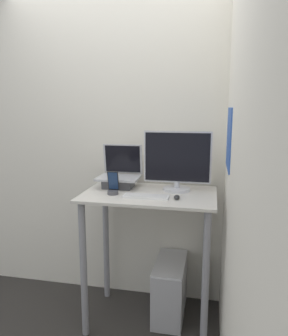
# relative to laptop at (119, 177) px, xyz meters

# --- Properties ---
(wall_back) EXTENTS (6.00, 0.05, 2.60)m
(wall_back) POSITION_rel_laptop_xyz_m (0.26, 0.25, 0.21)
(wall_back) COLOR silver
(wall_back) RESTS_ON ground_plane
(wall_side_right) EXTENTS (0.06, 6.00, 2.60)m
(wall_side_right) POSITION_rel_laptop_xyz_m (0.82, -0.44, 0.21)
(wall_side_right) COLOR silver
(wall_side_right) RESTS_ON ground_plane
(desk) EXTENTS (0.94, 0.60, 1.01)m
(desk) POSITION_rel_laptop_xyz_m (0.26, -0.14, -0.31)
(desk) COLOR beige
(desk) RESTS_ON ground_plane
(laptop) EXTENTS (0.31, 0.27, 0.32)m
(laptop) POSITION_rel_laptop_xyz_m (0.00, 0.00, 0.00)
(laptop) COLOR #4C4C51
(laptop) RESTS_ON desk
(monitor) EXTENTS (0.49, 0.20, 0.44)m
(monitor) POSITION_rel_laptop_xyz_m (0.44, -0.02, 0.13)
(monitor) COLOR silver
(monitor) RESTS_ON desk
(keyboard) EXTENTS (0.31, 0.10, 0.02)m
(keyboard) POSITION_rel_laptop_xyz_m (0.26, -0.26, -0.07)
(keyboard) COLOR white
(keyboard) RESTS_ON desk
(mouse) EXTENTS (0.04, 0.06, 0.03)m
(mouse) POSITION_rel_laptop_xyz_m (0.47, -0.26, -0.06)
(mouse) COLOR #262626
(mouse) RESTS_ON desk
(cell_phone) EXTENTS (0.08, 0.08, 0.16)m
(cell_phone) POSITION_rel_laptop_xyz_m (0.02, -0.22, -0.03)
(cell_phone) COLOR #4C4C51
(cell_phone) RESTS_ON desk
(computer_tower) EXTENTS (0.22, 0.49, 0.44)m
(computer_tower) POSITION_rel_laptop_xyz_m (0.41, -0.03, -0.87)
(computer_tower) COLOR silver
(computer_tower) RESTS_ON ground_plane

